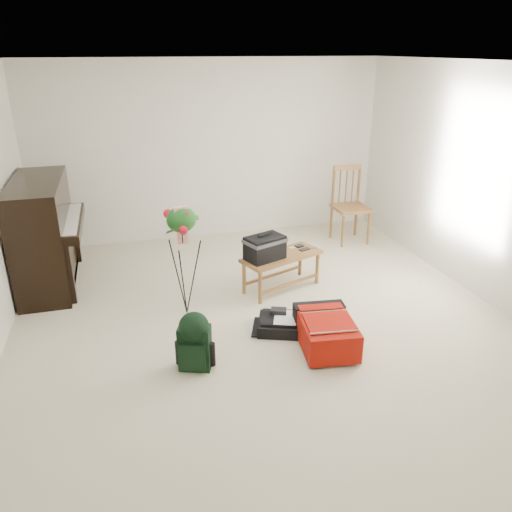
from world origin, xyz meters
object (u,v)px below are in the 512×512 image
object	(u,v)px
piano	(45,236)
red_suitcase	(324,329)
black_duffel	(283,323)
flower_stand	(184,262)
green_backpack	(195,339)
bench	(268,248)
dining_chair	(350,206)

from	to	relation	value
piano	red_suitcase	world-z (taller)	piano
black_duffel	flower_stand	bearing A→B (deg)	165.62
black_duffel	green_backpack	distance (m)	1.05
piano	black_duffel	world-z (taller)	piano
red_suitcase	black_duffel	bearing A→B (deg)	138.24
bench	green_backpack	distance (m)	1.70
flower_stand	dining_chair	bearing A→B (deg)	20.32
piano	flower_stand	bearing A→B (deg)	-38.81
dining_chair	red_suitcase	size ratio (longest dim) A/B	1.40
flower_stand	bench	bearing A→B (deg)	6.41
piano	black_duffel	bearing A→B (deg)	-37.45
piano	red_suitcase	xyz separation A→B (m)	(2.61, -2.12, -0.44)
bench	green_backpack	bearing A→B (deg)	-150.20
black_duffel	piano	bearing A→B (deg)	163.26
bench	dining_chair	bearing A→B (deg)	16.51
piano	flower_stand	xyz separation A→B (m)	(1.45, -1.16, -0.01)
red_suitcase	flower_stand	bearing A→B (deg)	148.21
black_duffel	flower_stand	distance (m)	1.19
green_backpack	flower_stand	bearing A→B (deg)	107.31
piano	dining_chair	bearing A→B (deg)	5.27
piano	red_suitcase	distance (m)	3.39
dining_chair	red_suitcase	bearing A→B (deg)	-120.13
bench	green_backpack	world-z (taller)	bench
red_suitcase	green_backpack	size ratio (longest dim) A/B	1.41
bench	dining_chair	world-z (taller)	dining_chair
black_duffel	green_backpack	xyz separation A→B (m)	(-0.94, -0.40, 0.22)
bench	green_backpack	xyz separation A→B (m)	(-1.06, -1.31, -0.22)
black_duffel	dining_chair	bearing A→B (deg)	72.15
red_suitcase	black_duffel	distance (m)	0.45
piano	dining_chair	xyz separation A→B (m)	(4.04, 0.37, -0.07)
bench	green_backpack	size ratio (longest dim) A/B	1.88
red_suitcase	piano	bearing A→B (deg)	148.44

